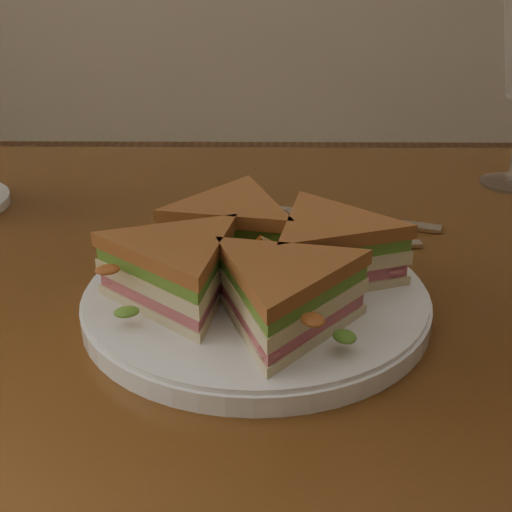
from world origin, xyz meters
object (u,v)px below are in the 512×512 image
object	(u,v)px
sandwich_wedges	(256,262)
plate	(256,302)
knife	(333,217)
spoon	(285,249)
table	(243,363)

from	to	relation	value
sandwich_wedges	plate	bearing A→B (deg)	110.56
plate	knife	size ratio (longest dim) A/B	1.36
plate	sandwich_wedges	bearing A→B (deg)	-69.44
plate	spoon	bearing A→B (deg)	76.32
table	spoon	size ratio (longest dim) A/B	6.55
plate	spoon	world-z (taller)	plate
sandwich_wedges	knife	bearing A→B (deg)	67.71
table	spoon	world-z (taller)	spoon
sandwich_wedges	knife	distance (m)	0.22
table	plate	bearing A→B (deg)	-78.99
spoon	knife	distance (m)	0.10
table	knife	size ratio (longest dim) A/B	5.74
table	plate	distance (m)	0.13
knife	table	bearing A→B (deg)	-108.49
sandwich_wedges	table	bearing A→B (deg)	101.01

